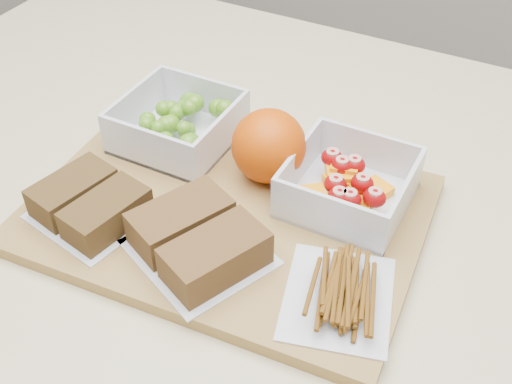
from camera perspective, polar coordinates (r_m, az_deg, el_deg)
cutting_board at (r=0.71m, az=-2.58°, el=-1.87°), size 0.44×0.33×0.02m
grape_container at (r=0.79m, az=-6.72°, el=6.04°), size 0.13×0.13×0.06m
fruit_container at (r=0.71m, az=8.19°, el=0.49°), size 0.13×0.13×0.05m
orange at (r=0.72m, az=1.14°, el=4.12°), size 0.08×0.08×0.08m
sandwich_bag_left at (r=0.71m, az=-14.56°, el=-0.98°), size 0.13×0.12×0.04m
sandwich_bag_center at (r=0.64m, az=-5.18°, el=-4.20°), size 0.17×0.16×0.04m
pretzel_bag at (r=0.61m, az=7.39°, el=-8.59°), size 0.13×0.14×0.03m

